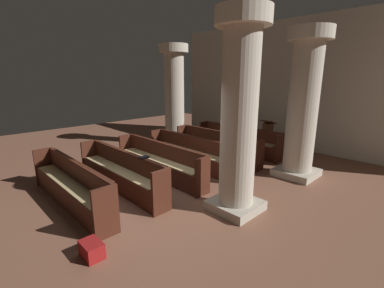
{
  "coord_description": "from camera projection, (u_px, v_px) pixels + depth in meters",
  "views": [
    {
      "loc": [
        4.56,
        -3.25,
        2.58
      ],
      "look_at": [
        -0.57,
        1.72,
        0.75
      ],
      "focal_mm": 24.91,
      "sensor_mm": 36.0,
      "label": 1
    }
  ],
  "objects": [
    {
      "name": "kneeler_box_red",
      "position": [
        92.0,
        250.0,
        3.89
      ],
      "size": [
        0.37,
        0.26,
        0.24
      ],
      "primitive_type": "cube",
      "color": "maroon",
      "rests_on": "ground"
    },
    {
      "name": "hymn_book",
      "position": [
        144.0,
        157.0,
        5.67
      ],
      "size": [
        0.15,
        0.21,
        0.03
      ],
      "primitive_type": "cube",
      "color": "black",
      "rests_on": "pew_row_4"
    },
    {
      "name": "pew_row_4",
      "position": [
        120.0,
        170.0,
        6.15
      ],
      "size": [
        3.22,
        0.46,
        0.88
      ],
      "color": "#4C2316",
      "rests_on": "ground"
    },
    {
      "name": "back_wall",
      "position": [
        290.0,
        85.0,
        9.55
      ],
      "size": [
        10.0,
        0.16,
        4.5
      ],
      "primitive_type": "cube",
      "color": "beige",
      "rests_on": "ground"
    },
    {
      "name": "pew_row_0",
      "position": [
        237.0,
        139.0,
        9.2
      ],
      "size": [
        3.22,
        0.47,
        0.88
      ],
      "color": "#4C2316",
      "rests_on": "ground"
    },
    {
      "name": "pew_row_5",
      "position": [
        70.0,
        183.0,
        5.39
      ],
      "size": [
        3.22,
        0.47,
        0.88
      ],
      "color": "#4C2316",
      "rests_on": "ground"
    },
    {
      "name": "pillar_aisle_side",
      "position": [
        303.0,
        103.0,
        6.64
      ],
      "size": [
        1.06,
        1.06,
        3.7
      ],
      "color": "#B6AD9A",
      "rests_on": "ground"
    },
    {
      "name": "pillar_far_side",
      "position": [
        174.0,
        94.0,
        9.99
      ],
      "size": [
        1.06,
        1.06,
        3.7
      ],
      "color": "#B6AD9A",
      "rests_on": "ground"
    },
    {
      "name": "pew_row_2",
      "position": [
        190.0,
        151.0,
        7.67
      ],
      "size": [
        3.22,
        0.46,
        0.88
      ],
      "color": "#4C2316",
      "rests_on": "ground"
    },
    {
      "name": "ground_plane",
      "position": [
        155.0,
        194.0,
        6.01
      ],
      "size": [
        19.2,
        19.2,
        0.0
      ],
      "primitive_type": "plane",
      "color": "brown"
    },
    {
      "name": "lectern",
      "position": [
        267.0,
        137.0,
        9.55
      ],
      "size": [
        0.48,
        0.45,
        1.08
      ],
      "color": "brown",
      "rests_on": "ground"
    },
    {
      "name": "pew_row_3",
      "position": [
        159.0,
        159.0,
        6.91
      ],
      "size": [
        3.22,
        0.46,
        0.88
      ],
      "color": "#4C2316",
      "rests_on": "ground"
    },
    {
      "name": "pillar_aisle_rear",
      "position": [
        239.0,
        113.0,
        4.84
      ],
      "size": [
        0.97,
        0.97,
        3.7
      ],
      "color": "#B6AD9A",
      "rests_on": "ground"
    },
    {
      "name": "pew_row_1",
      "position": [
        216.0,
        144.0,
        8.44
      ],
      "size": [
        3.22,
        0.46,
        0.88
      ],
      "color": "#4C2316",
      "rests_on": "ground"
    }
  ]
}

